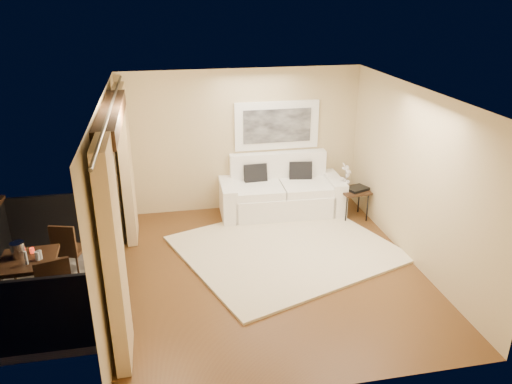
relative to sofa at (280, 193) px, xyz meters
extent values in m
plane|color=brown|center=(-0.66, -2.10, -0.39)|extent=(5.00, 5.00, 0.00)
plane|color=white|center=(-0.66, -2.10, 2.31)|extent=(5.00, 5.00, 0.00)
plane|color=tan|center=(-0.66, 0.40, 0.96)|extent=(4.50, 0.00, 4.50)
plane|color=tan|center=(-0.66, -4.60, 0.96)|extent=(4.50, 0.00, 4.50)
plane|color=tan|center=(1.59, -2.10, 0.96)|extent=(0.00, 5.00, 5.00)
plane|color=tan|center=(-2.91, -0.25, 0.96)|extent=(0.00, 2.70, 2.70)
plane|color=tan|center=(-2.91, -3.95, 0.96)|extent=(0.00, 2.70, 2.70)
plane|color=tan|center=(-2.91, -2.10, 2.16)|extent=(0.00, 2.40, 2.40)
cube|color=black|center=(-2.79, -2.10, 2.13)|extent=(0.28, 2.40, 0.22)
cube|color=#605B56|center=(-3.81, -2.10, -0.45)|extent=(1.80, 2.60, 0.12)
cube|color=black|center=(-3.81, -0.83, 0.11)|extent=(1.80, 0.06, 1.00)
cube|color=black|center=(-3.81, -3.37, 0.11)|extent=(1.80, 0.06, 1.00)
cube|color=#DCBC87|center=(-2.77, -0.55, 0.93)|extent=(0.16, 0.75, 2.62)
cube|color=#DCBC87|center=(-2.77, -3.65, 0.93)|extent=(0.16, 0.75, 2.62)
cylinder|color=#4C473F|center=(-2.77, -2.10, 2.24)|extent=(0.04, 4.80, 0.04)
cube|color=white|center=(0.00, 0.37, 1.23)|extent=(1.62, 0.05, 0.92)
cube|color=black|center=(0.00, 0.33, 1.23)|extent=(1.30, 0.02, 0.64)
cube|color=beige|center=(-0.27, -1.51, -0.37)|extent=(3.98, 3.73, 0.04)
cube|color=white|center=(0.00, -0.08, -0.16)|extent=(1.90, 1.05, 0.46)
cube|color=white|center=(0.01, 0.30, 0.27)|extent=(1.87, 0.31, 0.90)
cube|color=white|center=(-1.02, -0.05, -0.05)|extent=(0.30, 1.00, 0.68)
cube|color=white|center=(1.02, -0.12, -0.05)|extent=(0.30, 1.00, 0.68)
cube|color=white|center=(-0.45, -0.10, 0.15)|extent=(0.91, 0.91, 0.15)
cube|color=white|center=(0.45, -0.13, 0.15)|extent=(0.91, 0.91, 0.15)
cube|color=black|center=(-0.46, 0.15, 0.33)|extent=(0.45, 0.22, 0.45)
cube|color=black|center=(0.42, 0.12, 0.33)|extent=(0.47, 0.27, 0.45)
cube|color=black|center=(1.27, -0.52, 0.15)|extent=(0.56, 0.56, 0.04)
cylinder|color=black|center=(1.07, -0.73, -0.13)|extent=(0.03, 0.03, 0.52)
cylinder|color=black|center=(1.48, -0.73, -0.13)|extent=(0.03, 0.03, 0.52)
cylinder|color=black|center=(1.07, -0.32, -0.13)|extent=(0.03, 0.03, 0.52)
cylinder|color=black|center=(1.48, -0.32, -0.13)|extent=(0.03, 0.03, 0.52)
cube|color=black|center=(1.33, -0.54, 0.19)|extent=(0.46, 0.40, 0.05)
imported|color=white|center=(1.14, -0.41, 0.41)|extent=(0.31, 0.30, 0.49)
cube|color=black|center=(-3.96, -2.54, 0.40)|extent=(0.72, 0.72, 0.05)
cylinder|color=black|center=(-4.24, -2.82, -0.01)|extent=(0.04, 0.04, 0.76)
cylinder|color=black|center=(-3.68, -2.82, -0.01)|extent=(0.04, 0.04, 0.76)
cylinder|color=black|center=(-4.24, -2.26, -0.01)|extent=(0.04, 0.04, 0.76)
cylinder|color=black|center=(-3.68, -2.26, -0.01)|extent=(0.04, 0.04, 0.76)
cube|color=black|center=(-3.62, -1.60, 0.01)|extent=(0.47, 0.47, 0.05)
cube|color=black|center=(-3.67, -1.77, 0.24)|extent=(0.38, 0.15, 0.50)
cylinder|color=black|center=(-3.43, -1.50, -0.20)|extent=(0.03, 0.03, 0.39)
cylinder|color=black|center=(-3.72, -1.41, -0.20)|extent=(0.03, 0.03, 0.39)
cylinder|color=black|center=(-3.52, -1.80, -0.20)|extent=(0.03, 0.03, 0.39)
cylinder|color=black|center=(-3.81, -1.71, -0.20)|extent=(0.03, 0.03, 0.39)
cube|color=black|center=(-3.55, -3.10, 0.05)|extent=(0.51, 0.51, 0.05)
cube|color=black|center=(-3.60, -2.92, 0.30)|extent=(0.41, 0.16, 0.55)
cylinder|color=black|center=(-3.67, -3.31, -0.18)|extent=(0.03, 0.03, 0.43)
cylinder|color=black|center=(-3.34, -3.22, -0.18)|extent=(0.03, 0.03, 0.43)
cylinder|color=black|center=(-3.76, -2.99, -0.18)|extent=(0.03, 0.03, 0.43)
cylinder|color=black|center=(-3.43, -2.90, -0.18)|extent=(0.03, 0.03, 0.43)
cylinder|color=silver|center=(-4.08, -2.45, 0.52)|extent=(0.18, 0.18, 0.20)
cylinder|color=red|center=(-3.94, -2.38, 0.46)|extent=(0.06, 0.06, 0.07)
cylinder|color=white|center=(-3.94, -2.68, 0.51)|extent=(0.04, 0.04, 0.18)
cylinder|color=silver|center=(-3.83, -2.59, 0.48)|extent=(0.06, 0.06, 0.12)
cylinder|color=silver|center=(-3.80, -2.57, 0.48)|extent=(0.06, 0.06, 0.12)
camera|label=1|loc=(-2.18, -8.58, 3.63)|focal=35.00mm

